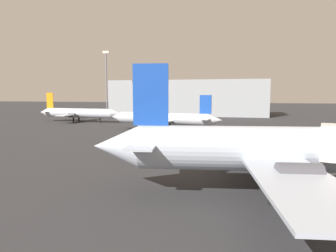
{
  "coord_description": "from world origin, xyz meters",
  "views": [
    {
      "loc": [
        4.64,
        -9.04,
        8.9
      ],
      "look_at": [
        -4.92,
        31.32,
        4.51
      ],
      "focal_mm": 32.54,
      "sensor_mm": 36.0,
      "label": 1
    }
  ],
  "objects_px": {
    "airplane_at_gate": "(279,149)",
    "airplane_far_left": "(164,119)",
    "light_mast_left": "(106,81)",
    "airplane_far_right": "(79,113)"
  },
  "relations": [
    {
      "from": "light_mast_left",
      "to": "airplane_far_left",
      "type": "bearing_deg",
      "value": -49.54
    },
    {
      "from": "airplane_at_gate",
      "to": "airplane_far_left",
      "type": "bearing_deg",
      "value": 108.11
    },
    {
      "from": "airplane_far_right",
      "to": "light_mast_left",
      "type": "xyz_separation_m",
      "value": [
        1.47,
        18.1,
        10.67
      ]
    },
    {
      "from": "airplane_at_gate",
      "to": "light_mast_left",
      "type": "height_order",
      "value": "light_mast_left"
    },
    {
      "from": "airplane_at_gate",
      "to": "airplane_far_left",
      "type": "xyz_separation_m",
      "value": [
        -20.57,
        41.61,
        -1.04
      ]
    },
    {
      "from": "airplane_far_right",
      "to": "light_mast_left",
      "type": "relative_size",
      "value": 1.2
    },
    {
      "from": "airplane_far_left",
      "to": "light_mast_left",
      "type": "xyz_separation_m",
      "value": [
        -31.12,
        36.49,
        10.4
      ]
    },
    {
      "from": "airplane_at_gate",
      "to": "airplane_far_left",
      "type": "relative_size",
      "value": 1.19
    },
    {
      "from": "airplane_at_gate",
      "to": "airplane_far_left",
      "type": "height_order",
      "value": "airplane_at_gate"
    },
    {
      "from": "airplane_far_left",
      "to": "airplane_far_right",
      "type": "relative_size",
      "value": 0.95
    }
  ]
}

